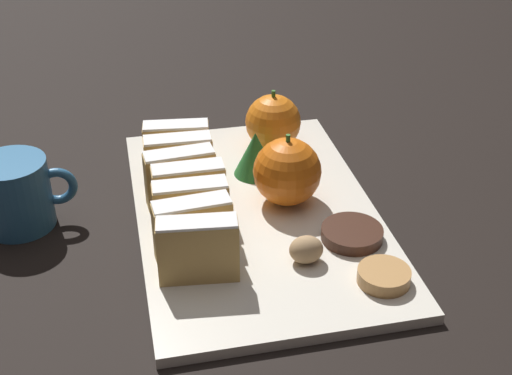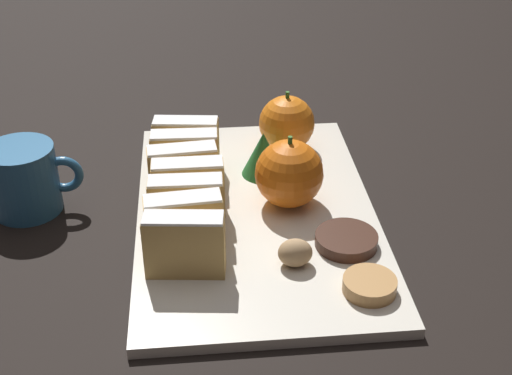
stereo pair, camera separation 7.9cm
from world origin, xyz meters
The scene contains 16 objects.
ground_plane centered at (0.00, 0.00, 0.00)m, with size 6.00×6.00×0.00m, color black.
serving_platter centered at (0.00, 0.00, 0.01)m, with size 0.27×0.42×0.01m.
stollen_slice_front centered at (-0.08, -0.11, 0.05)m, with size 0.08×0.03×0.07m.
stollen_slice_second centered at (-0.08, -0.07, 0.05)m, with size 0.08×0.03×0.07m.
stollen_slice_third centered at (-0.08, -0.04, 0.05)m, with size 0.08×0.03×0.07m.
stollen_slice_fourth centered at (-0.07, 0.00, 0.05)m, with size 0.08×0.03×0.07m.
stollen_slice_fifth centered at (-0.08, 0.03, 0.05)m, with size 0.08×0.03×0.07m.
stollen_slice_sixth centered at (-0.08, 0.07, 0.05)m, with size 0.08×0.03×0.07m.
stollen_slice_back centered at (-0.08, 0.10, 0.05)m, with size 0.08×0.03×0.07m.
orange_near centered at (0.04, 0.01, 0.05)m, with size 0.08×0.08×0.09m.
orange_far centered at (0.05, 0.14, 0.05)m, with size 0.07×0.07×0.08m.
walnut centered at (0.03, -0.10, 0.03)m, with size 0.04×0.03×0.03m.
chocolate_cookie centered at (0.09, -0.08, 0.02)m, with size 0.07×0.07×0.01m.
gingerbread_cookie centered at (0.10, -0.15, 0.02)m, with size 0.05×0.05×0.01m.
evergreen_sprig centered at (0.02, 0.08, 0.04)m, with size 0.05×0.05×0.06m.
coffee_mug centered at (-0.26, 0.05, 0.04)m, with size 0.11×0.08×0.08m.
Camera 1 is at (-0.14, -0.66, 0.46)m, focal length 50.00 mm.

